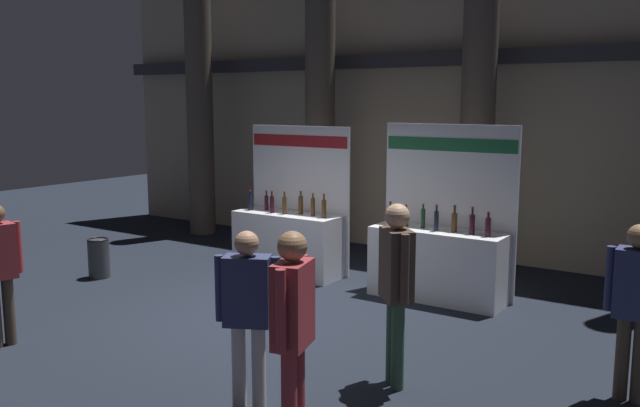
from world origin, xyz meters
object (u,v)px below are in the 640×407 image
(exhibitor_booth_0, at_px, (289,237))
(visitor_0, at_px, (635,298))
(visitor_2, at_px, (293,321))
(trash_bin, at_px, (99,258))
(visitor_4, at_px, (396,278))
(visitor_1, at_px, (248,305))
(exhibitor_booth_1, at_px, (439,256))

(exhibitor_booth_0, bearing_deg, visitor_0, -20.53)
(visitor_0, relative_size, visitor_2, 0.94)
(trash_bin, bearing_deg, visitor_4, -10.28)
(trash_bin, bearing_deg, visitor_0, -1.07)
(visitor_2, relative_size, visitor_4, 0.98)
(exhibitor_booth_0, relative_size, visitor_4, 1.31)
(visitor_0, bearing_deg, visitor_2, -132.28)
(exhibitor_booth_0, bearing_deg, trash_bin, -141.51)
(visitor_0, relative_size, visitor_1, 1.02)
(visitor_0, distance_m, visitor_1, 3.42)
(exhibitor_booth_0, distance_m, exhibitor_booth_1, 2.51)
(trash_bin, xyz_separation_m, visitor_0, (7.52, -0.14, 0.66))
(visitor_0, bearing_deg, trash_bin, 177.77)
(visitor_2, bearing_deg, visitor_4, -19.76)
(trash_bin, distance_m, visitor_2, 6.06)
(visitor_1, bearing_deg, visitor_4, 27.14)
(exhibitor_booth_0, xyz_separation_m, visitor_4, (3.32, -2.84, 0.47))
(trash_bin, relative_size, visitor_1, 0.38)
(trash_bin, distance_m, visitor_4, 5.74)
(visitor_2, bearing_deg, visitor_1, 50.75)
(exhibitor_booth_0, height_order, visitor_0, exhibitor_booth_0)
(visitor_4, bearing_deg, visitor_0, 69.42)
(visitor_1, relative_size, visitor_2, 0.92)
(visitor_2, bearing_deg, trash_bin, 50.78)
(exhibitor_booth_1, height_order, visitor_0, exhibitor_booth_1)
(exhibitor_booth_0, relative_size, exhibitor_booth_1, 0.97)
(visitor_4, bearing_deg, exhibitor_booth_1, 150.65)
(exhibitor_booth_0, bearing_deg, visitor_4, -40.55)
(visitor_1, xyz_separation_m, visitor_4, (0.84, 1.15, 0.11))
(exhibitor_booth_1, distance_m, visitor_1, 4.02)
(trash_bin, xyz_separation_m, visitor_1, (4.76, -2.16, 0.65))
(visitor_4, bearing_deg, trash_bin, -145.38)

